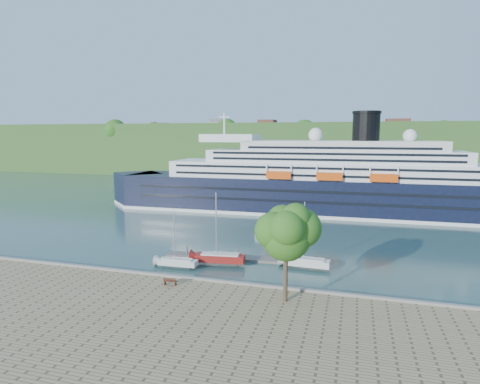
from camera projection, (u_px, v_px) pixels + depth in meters
ground at (194, 286)px, 50.86m from camera, size 400.00×400.00×0.00m
far_hillside at (314, 150)px, 187.02m from camera, size 400.00×50.00×24.00m
quay_coping at (193, 278)px, 50.50m from camera, size 220.00×0.50×0.30m
cruise_ship at (315, 163)px, 97.08m from camera, size 109.38×17.88×24.50m
park_bench at (170, 281)px, 48.54m from camera, size 1.68×0.87×1.03m
promenade_tree at (286, 249)px, 43.13m from camera, size 7.15×7.15×11.84m
floating_pontoon at (225, 257)px, 62.12m from camera, size 18.59×3.72×0.41m
sailboat_white_near at (177, 241)px, 57.25m from camera, size 6.36×1.96×8.14m
sailboat_red at (220, 231)px, 58.40m from camera, size 8.21×3.21×10.32m
sailboat_white_far at (307, 237)px, 56.77m from camera, size 7.25×2.29×9.27m
tender_launch at (278, 229)px, 76.14m from camera, size 8.83×3.76×2.37m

